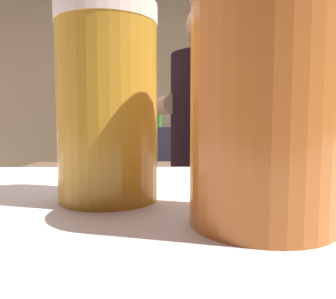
{
  "coord_description": "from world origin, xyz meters",
  "views": [
    {
      "loc": [
        0.1,
        -1.21,
        1.15
      ],
      "look_at": [
        0.11,
        -0.75,
        1.11
      ],
      "focal_mm": 35.8,
      "sensor_mm": 36.0,
      "label": 1
    }
  ],
  "objects_px": {
    "knife_block": "(313,150)",
    "bottle_vinegar": "(159,119)",
    "chefs_knife": "(251,168)",
    "pint_glass_far": "(263,102)",
    "mixing_bowl": "(83,164)",
    "pint_glass_near": "(108,105)",
    "bottle_olive_oil": "(191,116)",
    "bartender": "(211,168)"
  },
  "relations": [
    {
      "from": "knife_block",
      "to": "pint_glass_far",
      "type": "distance_m",
      "value": 1.8
    },
    {
      "from": "chefs_knife",
      "to": "pint_glass_near",
      "type": "distance_m",
      "value": 1.66
    },
    {
      "from": "knife_block",
      "to": "mixing_bowl",
      "type": "relative_size",
      "value": 1.38
    },
    {
      "from": "pint_glass_near",
      "to": "pint_glass_far",
      "type": "relative_size",
      "value": 1.02
    },
    {
      "from": "pint_glass_near",
      "to": "bottle_vinegar",
      "type": "relative_size",
      "value": 0.8
    },
    {
      "from": "chefs_knife",
      "to": "pint_glass_near",
      "type": "xyz_separation_m",
      "value": [
        -0.53,
        -1.55,
        0.27
      ]
    },
    {
      "from": "bottle_vinegar",
      "to": "mixing_bowl",
      "type": "bearing_deg",
      "value": -107.33
    },
    {
      "from": "chefs_knife",
      "to": "pint_glass_far",
      "type": "xyz_separation_m",
      "value": [
        -0.43,
        -1.62,
        0.27
      ]
    },
    {
      "from": "pint_glass_near",
      "to": "mixing_bowl",
      "type": "bearing_deg",
      "value": 103.95
    },
    {
      "from": "bartender",
      "to": "bottle_olive_oil",
      "type": "relative_size",
      "value": 6.41
    },
    {
      "from": "chefs_knife",
      "to": "bottle_olive_oil",
      "type": "relative_size",
      "value": 0.94
    },
    {
      "from": "knife_block",
      "to": "bottle_vinegar",
      "type": "distance_m",
      "value": 1.56
    },
    {
      "from": "bartender",
      "to": "pint_glass_far",
      "type": "height_order",
      "value": "bartender"
    },
    {
      "from": "bartender",
      "to": "bottle_vinegar",
      "type": "height_order",
      "value": "bartender"
    },
    {
      "from": "pint_glass_far",
      "to": "bottle_vinegar",
      "type": "relative_size",
      "value": 0.79
    },
    {
      "from": "pint_glass_far",
      "to": "bottle_olive_oil",
      "type": "xyz_separation_m",
      "value": [
        0.21,
        2.92,
        0.04
      ]
    },
    {
      "from": "pint_glass_near",
      "to": "bottle_olive_oil",
      "type": "relative_size",
      "value": 0.56
    },
    {
      "from": "pint_glass_near",
      "to": "pint_glass_far",
      "type": "xyz_separation_m",
      "value": [
        0.1,
        -0.06,
        -0.0
      ]
    },
    {
      "from": "bartender",
      "to": "chefs_knife",
      "type": "height_order",
      "value": "bartender"
    },
    {
      "from": "mixing_bowl",
      "to": "bottle_vinegar",
      "type": "relative_size",
      "value": 1.12
    },
    {
      "from": "mixing_bowl",
      "to": "chefs_knife",
      "type": "relative_size",
      "value": 0.83
    },
    {
      "from": "bartender",
      "to": "bottle_olive_oil",
      "type": "distance_m",
      "value": 1.73
    },
    {
      "from": "knife_block",
      "to": "bottle_vinegar",
      "type": "xyz_separation_m",
      "value": [
        -0.85,
        1.3,
        0.17
      ]
    },
    {
      "from": "chefs_knife",
      "to": "bottle_vinegar",
      "type": "height_order",
      "value": "bottle_vinegar"
    },
    {
      "from": "bottle_vinegar",
      "to": "chefs_knife",
      "type": "bearing_deg",
      "value": -68.24
    },
    {
      "from": "chefs_knife",
      "to": "bottle_olive_oil",
      "type": "distance_m",
      "value": 1.36
    },
    {
      "from": "chefs_knife",
      "to": "knife_block",
      "type": "bearing_deg",
      "value": 9.08
    },
    {
      "from": "mixing_bowl",
      "to": "pint_glass_far",
      "type": "relative_size",
      "value": 1.43
    },
    {
      "from": "pint_glass_far",
      "to": "mixing_bowl",
      "type": "bearing_deg",
      "value": 106.61
    },
    {
      "from": "mixing_bowl",
      "to": "bottle_olive_oil",
      "type": "relative_size",
      "value": 0.78
    },
    {
      "from": "knife_block",
      "to": "bottle_vinegar",
      "type": "bearing_deg",
      "value": 123.38
    },
    {
      "from": "mixing_bowl",
      "to": "bottle_vinegar",
      "type": "distance_m",
      "value": 1.36
    },
    {
      "from": "knife_block",
      "to": "pint_glass_near",
      "type": "distance_m",
      "value": 1.79
    },
    {
      "from": "pint_glass_far",
      "to": "bottle_olive_oil",
      "type": "bearing_deg",
      "value": 85.88
    },
    {
      "from": "knife_block",
      "to": "pint_glass_near",
      "type": "relative_size",
      "value": 1.93
    },
    {
      "from": "knife_block",
      "to": "bottle_vinegar",
      "type": "height_order",
      "value": "bottle_vinegar"
    },
    {
      "from": "bartender",
      "to": "bottle_vinegar",
      "type": "relative_size",
      "value": 9.25
    },
    {
      "from": "mixing_bowl",
      "to": "pint_glass_far",
      "type": "xyz_separation_m",
      "value": [
        0.49,
        -1.63,
        0.25
      ]
    },
    {
      "from": "bartender",
      "to": "pint_glass_near",
      "type": "bearing_deg",
      "value": 151.68
    },
    {
      "from": "mixing_bowl",
      "to": "bartender",
      "type": "bearing_deg",
      "value": -33.37
    },
    {
      "from": "chefs_knife",
      "to": "pint_glass_near",
      "type": "relative_size",
      "value": 1.68
    },
    {
      "from": "knife_block",
      "to": "chefs_knife",
      "type": "distance_m",
      "value": 0.35
    }
  ]
}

